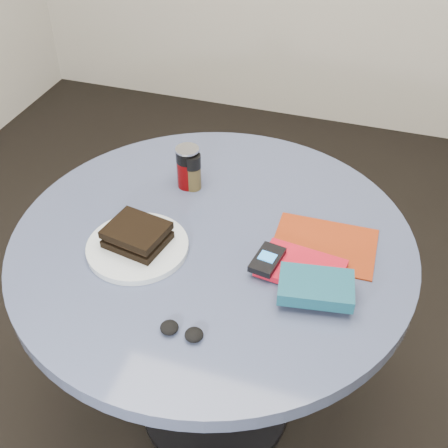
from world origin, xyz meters
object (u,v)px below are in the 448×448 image
(pepper_grinder, at_px, (193,171))
(headphones, at_px, (182,331))
(sandwich, at_px, (137,235))
(magazine, at_px, (324,245))
(table, at_px, (213,283))
(mp3_player, at_px, (267,259))
(plate, at_px, (138,247))
(soda_can, at_px, (188,167))
(red_book, at_px, (301,268))
(novel, at_px, (316,287))

(pepper_grinder, relative_size, headphones, 1.11)
(sandwich, relative_size, pepper_grinder, 1.46)
(sandwich, xyz_separation_m, magazine, (0.43, 0.14, -0.04))
(table, height_order, mp3_player, mp3_player)
(mp3_player, bearing_deg, table, 157.25)
(plate, xyz_separation_m, magazine, (0.43, 0.15, -0.01))
(table, bearing_deg, sandwich, -150.56)
(pepper_grinder, bearing_deg, sandwich, -99.03)
(soda_can, relative_size, red_book, 0.63)
(plate, bearing_deg, magazine, 19.53)
(novel, bearing_deg, headphones, -151.62)
(sandwich, xyz_separation_m, pepper_grinder, (0.04, 0.27, 0.01))
(plate, relative_size, magazine, 1.00)
(table, distance_m, headphones, 0.35)
(plate, relative_size, sandwich, 1.59)
(magazine, bearing_deg, mp3_player, -134.85)
(plate, distance_m, pepper_grinder, 0.28)
(sandwich, xyz_separation_m, soda_can, (0.03, 0.28, 0.02))
(headphones, bearing_deg, red_book, 52.46)
(magazine, height_order, novel, novel)
(soda_can, height_order, mp3_player, soda_can)
(sandwich, height_order, mp3_player, sandwich)
(red_book, height_order, headphones, headphones)
(table, relative_size, sandwich, 6.47)
(magazine, xyz_separation_m, novel, (0.01, -0.18, 0.03))
(plate, xyz_separation_m, red_book, (0.39, 0.05, 0.00))
(pepper_grinder, bearing_deg, table, -56.99)
(pepper_grinder, bearing_deg, novel, -37.50)
(plate, distance_m, novel, 0.44)
(plate, relative_size, red_book, 1.30)
(sandwich, height_order, headphones, sandwich)
(table, relative_size, pepper_grinder, 9.44)
(soda_can, bearing_deg, headphones, -71.03)
(sandwich, distance_m, novel, 0.44)
(novel, xyz_separation_m, mp3_player, (-0.12, 0.06, -0.01))
(table, distance_m, novel, 0.36)
(mp3_player, bearing_deg, red_book, 9.38)
(magazine, bearing_deg, soda_can, 160.55)
(table, height_order, red_book, red_book)
(sandwich, bearing_deg, red_book, 5.45)
(pepper_grinder, height_order, novel, pepper_grinder)
(novel, bearing_deg, table, 147.21)
(sandwich, xyz_separation_m, mp3_player, (0.31, 0.02, -0.01))
(magazine, relative_size, mp3_player, 2.34)
(plate, bearing_deg, table, 31.80)
(plate, distance_m, red_book, 0.39)
(soda_can, height_order, headphones, soda_can)
(table, relative_size, soda_can, 8.41)
(pepper_grinder, xyz_separation_m, magazine, (0.39, -0.13, -0.05))
(novel, bearing_deg, plate, 167.72)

